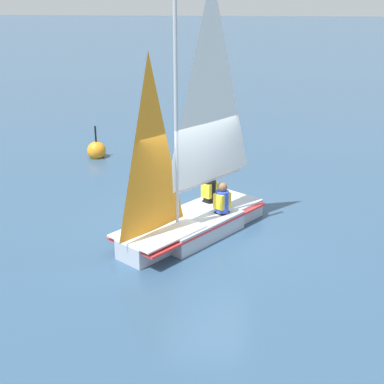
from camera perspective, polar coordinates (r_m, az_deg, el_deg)
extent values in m
plane|color=#2D4C6B|center=(12.21, 0.00, -4.51)|extent=(260.00, 260.00, 0.00)
cube|color=#B2BCCC|center=(12.12, 0.00, -3.60)|extent=(2.53, 2.33, 0.42)
cube|color=#B2BCCC|center=(11.14, -5.25, -5.95)|extent=(1.16, 1.12, 0.42)
cube|color=#B2BCCC|center=(13.20, 4.41, -1.59)|extent=(1.39, 1.45, 0.42)
cube|color=red|center=(12.07, 0.00, -3.01)|extent=(3.91, 3.31, 0.05)
cube|color=silver|center=(11.32, -3.63, -4.17)|extent=(2.15, 2.02, 0.04)
cylinder|color=#B7B7BC|center=(10.92, -1.73, 9.41)|extent=(0.08, 0.08, 5.28)
cylinder|color=#B7B7BC|center=(12.20, 1.88, 1.25)|extent=(1.82, 1.31, 0.07)
pyramid|color=white|center=(11.66, 2.01, 11.68)|extent=(1.72, 1.23, 4.41)
pyramid|color=orange|center=(10.57, -4.42, 4.99)|extent=(1.11, 0.80, 3.64)
cube|color=black|center=(13.61, 5.71, -1.24)|extent=(0.08, 0.07, 0.30)
cube|color=black|center=(12.36, 3.19, -3.05)|extent=(0.37, 0.36, 0.45)
cylinder|color=blue|center=(12.18, 3.23, -1.00)|extent=(0.42, 0.42, 0.50)
cube|color=yellow|center=(12.17, 3.24, -0.89)|extent=(0.43, 0.41, 0.35)
sphere|color=brown|center=(12.05, 3.27, 0.54)|extent=(0.22, 0.22, 0.22)
cube|color=black|center=(13.01, 1.87, -1.80)|extent=(0.37, 0.36, 0.45)
cylinder|color=black|center=(12.83, 1.89, 0.16)|extent=(0.42, 0.42, 0.50)
cube|color=yellow|center=(12.83, 1.89, 0.27)|extent=(0.43, 0.41, 0.35)
sphere|color=#A87A56|center=(12.72, 1.91, 1.64)|extent=(0.22, 0.22, 0.22)
sphere|color=orange|center=(18.17, -10.14, 4.35)|extent=(0.63, 0.63, 0.63)
cylinder|color=black|center=(18.03, -10.25, 5.97)|extent=(0.06, 0.06, 0.62)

